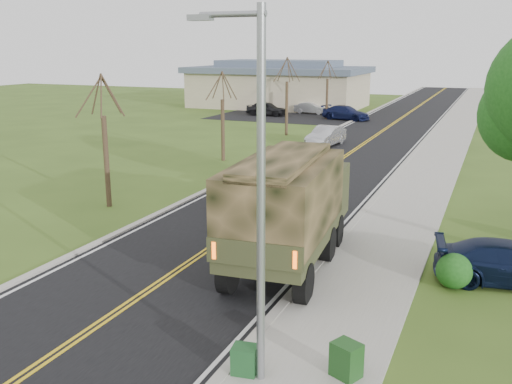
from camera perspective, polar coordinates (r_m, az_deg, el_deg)
The scene contains 20 objects.
ground at distance 15.98m, azimuth -16.05°, elevation -13.04°, with size 160.00×160.00×0.00m, color #3B541C.
road at distance 52.18m, azimuth 12.62°, elevation 6.03°, with size 8.00×120.00×0.01m, color black.
curb_right at distance 51.59m, azimuth 17.18°, elevation 5.71°, with size 0.30×120.00×0.12m, color #9E998E.
sidewalk_right at distance 51.45m, azimuth 19.12°, elevation 5.53°, with size 3.20×120.00×0.10m, color #9E998E.
curb_left at distance 53.07m, azimuth 8.20°, elevation 6.41°, with size 0.30×120.00×0.10m, color #9E998E.
street_light at distance 11.57m, azimuth 0.05°, elevation 0.50°, with size 1.65×0.22×8.00m.
bare_tree_a at distance 26.84m, azimuth -14.80°, elevation 4.03°, with size 1.93×2.26×6.08m.
bare_tree_b at distance 36.96m, azimuth -3.35°, elevation 6.94°, with size 1.83×2.14×5.73m.
bare_tree_c at distance 47.91m, azimuth 3.09°, elevation 8.98°, with size 2.04×2.39×6.42m.
bare_tree_d at distance 59.31m, azimuth 7.12°, elevation 9.70°, with size 1.88×2.20×5.91m.
commercial_building at distance 71.57m, azimuth 2.35°, elevation 10.67°, with size 25.50×21.50×5.65m.
military_truck at distance 18.76m, azimuth 3.31°, elevation -1.06°, with size 3.35×8.01×3.89m.
suv_champagne at distance 27.22m, azimuth 0.59°, elevation 0.60°, with size 2.47×5.37×1.49m, color tan.
sedan_silver at distance 43.05m, azimuth 6.99°, elevation 5.57°, with size 1.56×4.48×1.48m, color #B1B2B7.
pickup_navy at distance 19.51m, azimuth 24.17°, elevation -6.54°, with size 1.88×4.61×1.34m, color #0D1733.
utility_box_near at distance 13.24m, azimuth 9.02°, elevation -16.24°, with size 0.60×0.50×0.80m, color #1A4518.
utility_box_far at distance 13.25m, azimuth -1.13°, elevation -16.41°, with size 0.55×0.45×0.65m, color #1A4A22.
lot_car_dark at distance 62.05m, azimuth 1.08°, elevation 8.33°, with size 1.78×4.42×1.51m, color black.
lot_car_silver at distance 64.11m, azimuth 5.61°, elevation 8.36°, with size 1.36×3.89×1.28m, color silver.
lot_car_navy at distance 59.09m, azimuth 8.98°, elevation 7.83°, with size 2.01×4.93×1.43m, color #10173D.
Camera 1 is at (9.29, -10.84, 7.19)m, focal length 40.00 mm.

